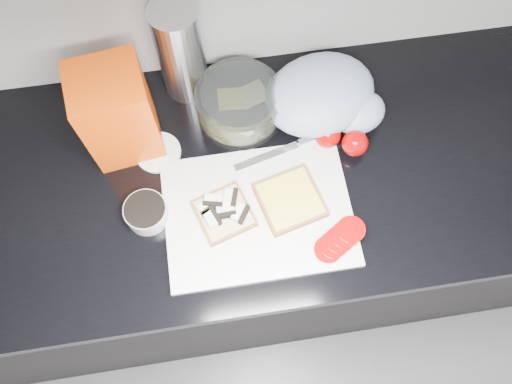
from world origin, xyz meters
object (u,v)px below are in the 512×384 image
steel_canister (181,52)px  bread_bag (117,113)px  glass_bowl (239,104)px  cutting_board (258,213)px

steel_canister → bread_bag: bearing=-138.7°
glass_bowl → steel_canister: 0.17m
glass_bowl → steel_canister: size_ratio=0.79×
cutting_board → steel_canister: 0.39m
glass_bowl → bread_bag: bearing=-173.1°
glass_bowl → cutting_board: bearing=-89.1°
cutting_board → glass_bowl: size_ratio=2.02×
glass_bowl → bread_bag: 0.27m
cutting_board → bread_bag: bearing=139.6°
glass_bowl → bread_bag: (-0.26, -0.03, 0.07)m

